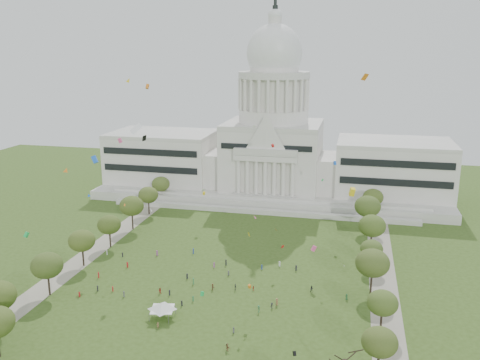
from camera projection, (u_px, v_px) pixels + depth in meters
The scene contains 32 objects.
ground at pixel (202, 307), 136.46m from camera, with size 400.00×400.00×0.00m, color #324B17.
capitol at pixel (273, 148), 238.04m from camera, with size 160.00×64.50×91.30m.
path_left at pixel (95, 250), 175.19m from camera, with size 8.00×160.00×0.04m, color gray.
path_right at pixel (383, 277), 154.33m from camera, with size 8.00×160.00×0.04m, color gray.
row_tree_r_0 at pixel (380, 342), 106.27m from camera, with size 7.67×7.67×10.91m.
row_tree_l_1 at pixel (47, 266), 141.00m from camera, with size 8.86×8.86×12.59m.
row_tree_r_1 at pixel (382, 303), 122.85m from camera, with size 7.58×7.58×10.78m.
row_tree_l_2 at pixel (82, 241), 160.44m from camera, with size 8.42×8.42×11.97m.
row_tree_r_2 at pixel (373, 263), 140.89m from camera, with size 9.55×9.55×13.58m.
row_tree_l_3 at pixel (109, 225), 175.98m from camera, with size 8.12×8.12×11.55m.
row_tree_r_3 at pixel (372, 249), 157.57m from camera, with size 7.01×7.01×9.98m.
row_tree_l_4 at pixel (132, 206), 193.14m from camera, with size 9.29×9.29×13.21m.
row_tree_r_4 at pixel (372, 226), 171.62m from camera, with size 9.19×9.19×13.06m.
row_tree_l_5 at pixel (148, 195), 211.17m from camera, with size 8.33×8.33×11.85m.
row_tree_r_5 at pixel (368, 206), 190.75m from camera, with size 9.82×9.82×13.96m.
row_tree_l_6 at pixel (161, 184), 228.67m from camera, with size 8.19×8.19×11.64m.
row_tree_r_6 at pixel (373, 197), 207.49m from camera, with size 8.42×8.42×11.97m.
big_bare_tree at pixel (345, 357), 99.61m from camera, with size 6.00×5.00×12.80m.
event_tent at pixel (162, 306), 130.30m from camera, with size 9.26×9.26×4.39m.
person_0 at pixel (347, 297), 140.27m from camera, with size 0.83×0.54×1.70m, color #33723F.
person_2 at pixel (312, 289), 144.51m from camera, with size 0.97×0.60×1.99m, color #26262B.
person_3 at pixel (259, 309), 133.56m from camera, with size 1.28×0.66×1.98m, color #33723F.
person_4 at pixel (235, 287), 145.86m from camera, with size 1.17×0.64×1.99m, color #4C4C51.
person_5 at pixel (213, 287), 146.00m from camera, with size 1.81×0.72×1.95m, color olive.
person_6 at pixel (234, 330), 123.87m from camera, with size 0.75×0.49×1.53m, color #4C4C51.
person_7 at pixel (158, 325), 125.85m from camera, with size 0.63×0.46×1.72m, color olive.
person_8 at pixel (160, 291), 143.82m from camera, with size 0.85×0.53×1.75m, color #B21E1E.
person_9 at pixel (272, 305), 135.65m from camera, with size 1.06×0.55×1.64m, color #26262B.
person_10 at pixel (253, 288), 145.71m from camera, with size 0.82×0.45×1.40m, color #B21E1E.
person_11 at pixel (227, 347), 116.51m from camera, with size 1.72×0.68×1.85m, color olive.
distant_crowd at pixel (182, 273), 154.95m from camera, with size 64.25×37.23×1.93m.
kite_swarm at pixel (215, 184), 134.49m from camera, with size 80.83×103.59×53.52m.
Camera 1 is at (37.58, -118.13, 67.29)m, focal length 38.00 mm.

